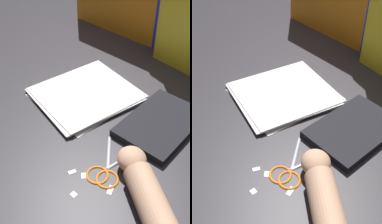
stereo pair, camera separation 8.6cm
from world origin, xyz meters
The scene contains 9 objects.
ground_plane centered at (0.00, 0.00, 0.00)m, with size 6.00×6.00×0.00m, color #2D2B30.
paper_stack centered at (-0.14, 0.07, 0.01)m, with size 0.30×0.32×0.02m.
book_closed centered at (0.11, 0.16, 0.01)m, with size 0.22×0.29×0.02m.
scissors centered at (0.14, -0.07, 0.00)m, with size 0.15×0.17×0.01m.
hand_forearm centered at (0.27, -0.05, 0.03)m, with size 0.28×0.17×0.07m.
paper_scrap_near centered at (0.10, -0.14, 0.00)m, with size 0.02×0.02×0.00m.
paper_scrap_mid centered at (0.15, -0.17, 0.00)m, with size 0.02×0.02×0.00m.
paper_scrap_far centered at (0.19, -0.09, 0.00)m, with size 0.02×0.03×0.00m.
paper_scrap_side centered at (0.12, -0.12, 0.00)m, with size 0.02×0.02×0.00m.
Camera 1 is at (0.53, -0.39, 0.62)m, focal length 50.00 mm.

